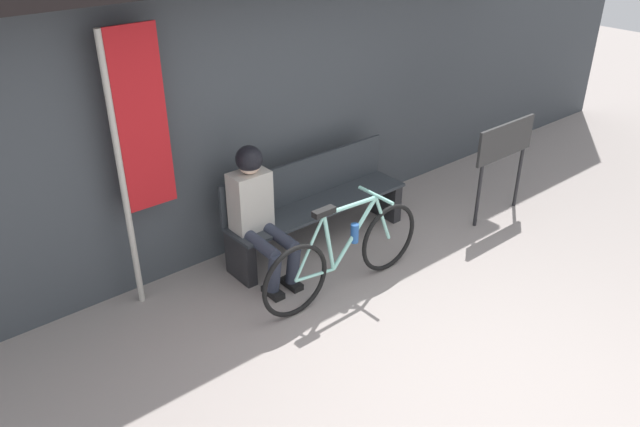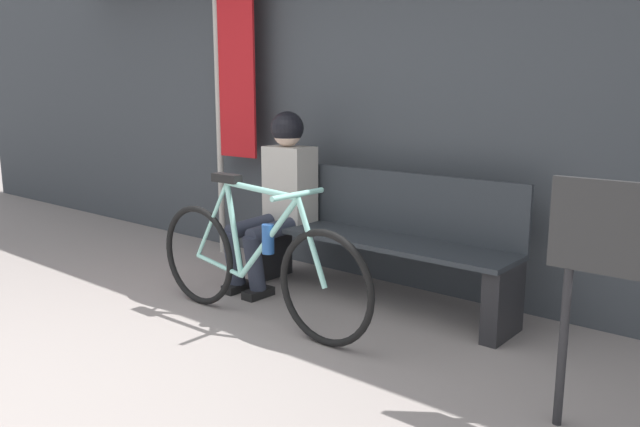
{
  "view_description": "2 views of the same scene",
  "coord_description": "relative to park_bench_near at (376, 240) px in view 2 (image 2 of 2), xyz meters",
  "views": [
    {
      "loc": [
        -2.91,
        -1.83,
        3.15
      ],
      "look_at": [
        0.1,
        1.79,
        0.6
      ],
      "focal_mm": 35.0,
      "sensor_mm": 36.0,
      "label": 1
    },
    {
      "loc": [
        2.63,
        -1.0,
        1.35
      ],
      "look_at": [
        0.16,
        1.94,
        0.59
      ],
      "focal_mm": 35.0,
      "sensor_mm": 36.0,
      "label": 2
    }
  ],
  "objects": [
    {
      "name": "ground_plane",
      "position": [
        -0.4,
        -2.22,
        -0.41
      ],
      "size": [
        24.0,
        24.0,
        0.0
      ],
      "primitive_type": "plane",
      "color": "gray"
    },
    {
      "name": "storefront_wall",
      "position": [
        -0.4,
        0.44,
        1.26
      ],
      "size": [
        12.0,
        0.56,
        3.2
      ],
      "color": "#3D4247",
      "rests_on": "ground_plane"
    },
    {
      "name": "park_bench_near",
      "position": [
        0.0,
        0.0,
        0.0
      ],
      "size": [
        1.89,
        0.42,
        0.84
      ],
      "color": "#2D3338",
      "rests_on": "ground_plane"
    },
    {
      "name": "bicycle",
      "position": [
        -0.31,
        -0.77,
        -0.04
      ],
      "size": [
        1.69,
        0.4,
        0.87
      ],
      "color": "black",
      "rests_on": "ground_plane"
    },
    {
      "name": "person_seated",
      "position": [
        -0.74,
        -0.12,
        0.29
      ],
      "size": [
        0.34,
        0.65,
        1.21
      ],
      "color": "#2D3342",
      "rests_on": "ground_plane"
    },
    {
      "name": "banner_pole",
      "position": [
        -1.58,
        0.21,
        1.0
      ],
      "size": [
        0.45,
        0.05,
        2.25
      ],
      "color": "#B7B2A8",
      "rests_on": "ground_plane"
    }
  ]
}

